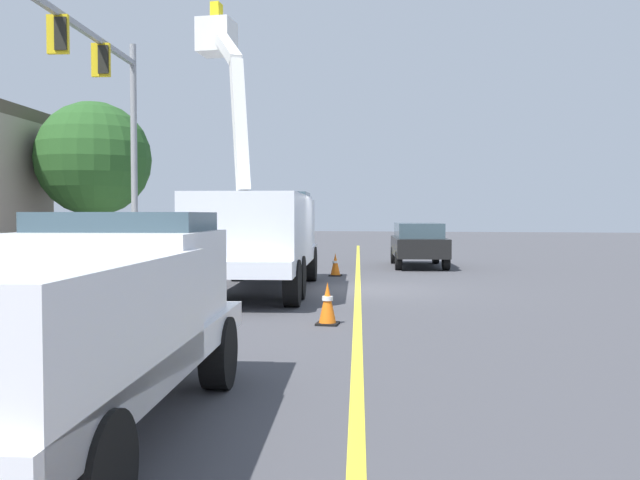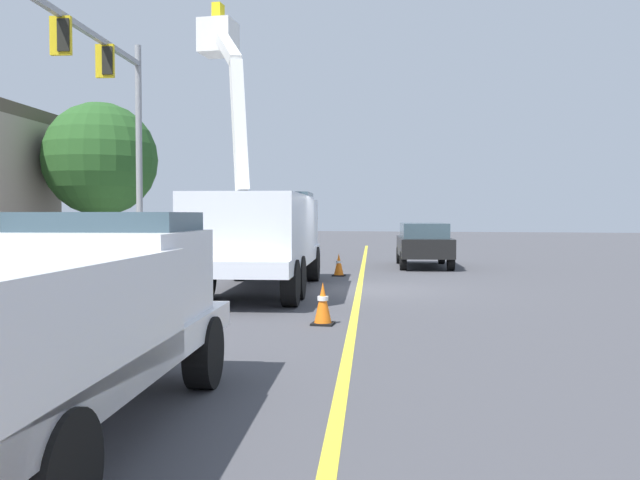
% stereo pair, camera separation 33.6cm
% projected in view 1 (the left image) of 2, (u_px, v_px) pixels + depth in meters
% --- Properties ---
extents(ground, '(120.00, 120.00, 0.00)m').
position_uv_depth(ground, '(358.00, 290.00, 18.02)').
color(ground, '#47474C').
extents(sidewalk_far_side, '(59.93, 11.82, 0.12)m').
position_uv_depth(sidewalk_far_side, '(43.00, 285.00, 18.51)').
color(sidewalk_far_side, '#B2ADA3').
rests_on(sidewalk_far_side, ground).
extents(lane_centre_stripe, '(49.55, 7.03, 0.01)m').
position_uv_depth(lane_centre_stripe, '(358.00, 289.00, 18.02)').
color(lane_centre_stripe, yellow).
rests_on(lane_centre_stripe, ground).
extents(utility_bucket_truck, '(8.47, 3.60, 7.68)m').
position_uv_depth(utility_bucket_truck, '(260.00, 230.00, 17.64)').
color(utility_bucket_truck, white).
rests_on(utility_bucket_truck, ground).
extents(service_pickup_truck, '(5.84, 2.85, 2.06)m').
position_uv_depth(service_pickup_truck, '(69.00, 318.00, 5.94)').
color(service_pickup_truck, white).
rests_on(service_pickup_truck, ground).
extents(passing_minivan, '(5.02, 2.54, 1.69)m').
position_uv_depth(passing_minivan, '(418.00, 241.00, 25.89)').
color(passing_minivan, black).
rests_on(passing_minivan, ground).
extents(traffic_cone_mid_front, '(0.40, 0.40, 0.79)m').
position_uv_depth(traffic_cone_mid_front, '(327.00, 304.00, 12.29)').
color(traffic_cone_mid_front, black).
rests_on(traffic_cone_mid_front, ground).
extents(traffic_cone_mid_rear, '(0.40, 0.40, 0.75)m').
position_uv_depth(traffic_cone_mid_rear, '(335.00, 265.00, 21.96)').
color(traffic_cone_mid_rear, black).
rests_on(traffic_cone_mid_rear, ground).
extents(traffic_signal_mast, '(7.24, 1.19, 7.85)m').
position_uv_depth(traffic_signal_mast, '(111.00, 103.00, 20.84)').
color(traffic_signal_mast, gray).
rests_on(traffic_signal_mast, ground).
extents(street_tree_right, '(4.48, 4.48, 6.45)m').
position_uv_depth(street_tree_right, '(94.00, 159.00, 26.29)').
color(street_tree_right, brown).
rests_on(street_tree_right, ground).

